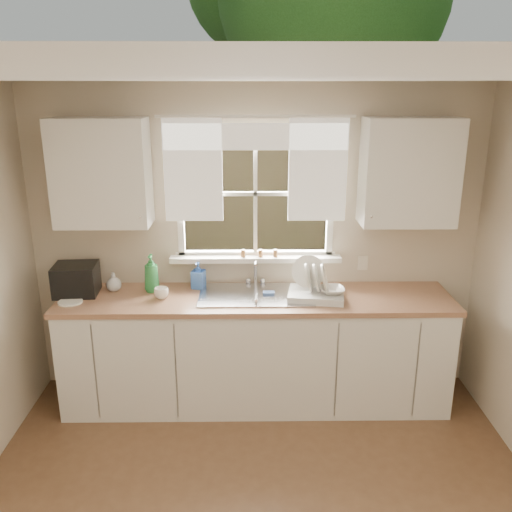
{
  "coord_description": "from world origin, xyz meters",
  "views": [
    {
      "loc": [
        -0.05,
        -2.21,
        2.49
      ],
      "look_at": [
        0.0,
        1.65,
        1.25
      ],
      "focal_mm": 38.0,
      "sensor_mm": 36.0,
      "label": 1
    }
  ],
  "objects_px": {
    "dish_rack": "(315,289)",
    "soap_bottle_a": "(151,273)",
    "black_appliance": "(76,279)",
    "cup": "(161,293)"
  },
  "relations": [
    {
      "from": "dish_rack",
      "to": "soap_bottle_a",
      "type": "height_order",
      "value": "same"
    },
    {
      "from": "black_appliance",
      "to": "soap_bottle_a",
      "type": "bearing_deg",
      "value": 0.03
    },
    {
      "from": "cup",
      "to": "soap_bottle_a",
      "type": "bearing_deg",
      "value": 114.29
    },
    {
      "from": "dish_rack",
      "to": "black_appliance",
      "type": "distance_m",
      "value": 1.86
    },
    {
      "from": "soap_bottle_a",
      "to": "dish_rack",
      "type": "bearing_deg",
      "value": -1.55
    },
    {
      "from": "dish_rack",
      "to": "black_appliance",
      "type": "xyz_separation_m",
      "value": [
        -1.86,
        0.11,
        0.05
      ]
    },
    {
      "from": "soap_bottle_a",
      "to": "cup",
      "type": "distance_m",
      "value": 0.21
    },
    {
      "from": "soap_bottle_a",
      "to": "cup",
      "type": "relative_size",
      "value": 2.79
    },
    {
      "from": "dish_rack",
      "to": "cup",
      "type": "xyz_separation_m",
      "value": [
        -1.18,
        0.0,
        -0.03
      ]
    },
    {
      "from": "soap_bottle_a",
      "to": "cup",
      "type": "height_order",
      "value": "soap_bottle_a"
    }
  ]
}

